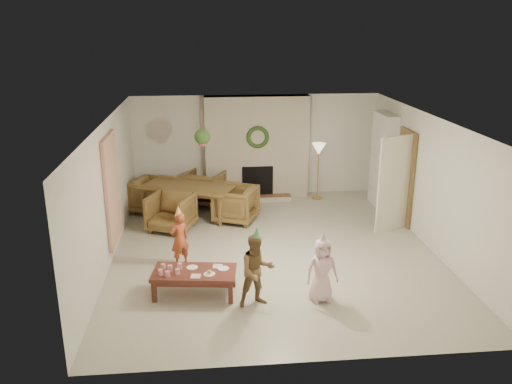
{
  "coord_description": "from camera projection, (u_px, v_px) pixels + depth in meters",
  "views": [
    {
      "loc": [
        -1.23,
        -9.16,
        4.14
      ],
      "look_at": [
        -0.3,
        0.4,
        1.05
      ],
      "focal_mm": 36.97,
      "sensor_mm": 36.0,
      "label": 1
    }
  ],
  "objects": [
    {
      "name": "bookshelf_shelf_a",
      "position": [
        380.0,
        188.0,
        12.36
      ],
      "size": [
        0.3,
        0.92,
        0.03
      ],
      "primitive_type": "cube",
      "color": "white",
      "rests_on": "bookshelf_carcass"
    },
    {
      "name": "dining_table",
      "position": [
        189.0,
        201.0,
        11.75
      ],
      "size": [
        2.3,
        1.82,
        0.71
      ],
      "primitive_type": "imported",
      "rotation": [
        0.0,
        0.0,
        -0.4
      ],
      "color": "brown",
      "rests_on": "floor"
    },
    {
      "name": "cup_a",
      "position": [
        160.0,
        272.0,
        8.18
      ],
      "size": [
        0.08,
        0.08,
        0.09
      ],
      "primitive_type": "cylinder",
      "rotation": [
        0.0,
        0.0,
        -0.13
      ],
      "color": "white",
      "rests_on": "coffee_table_top"
    },
    {
      "name": "fireplace_firebox",
      "position": [
        257.0,
        181.0,
        12.88
      ],
      "size": [
        0.75,
        0.12,
        0.75
      ],
      "primitive_type": "cube",
      "color": "black",
      "rests_on": "floor"
    },
    {
      "name": "coffee_leg_bl",
      "position": [
        161.0,
        276.0,
        8.66
      ],
      "size": [
        0.08,
        0.08,
        0.34
      ],
      "primitive_type": "cube",
      "rotation": [
        0.0,
        0.0,
        -0.13
      ],
      "color": "#5A291E",
      "rests_on": "floor"
    },
    {
      "name": "dining_chair_right",
      "position": [
        236.0,
        204.0,
        11.42
      ],
      "size": [
        1.12,
        1.11,
        0.78
      ],
      "primitive_type": "imported",
      "rotation": [
        0.0,
        0.0,
        -1.97
      ],
      "color": "brown",
      "rests_on": "floor"
    },
    {
      "name": "dining_chair_left",
      "position": [
        153.0,
        195.0,
        11.99
      ],
      "size": [
        1.12,
        1.11,
        0.78
      ],
      "primitive_type": "imported",
      "rotation": [
        0.0,
        0.0,
        1.17
      ],
      "color": "brown",
      "rests_on": "floor"
    },
    {
      "name": "wall_left",
      "position": [
        108.0,
        193.0,
        9.4
      ],
      "size": [
        0.0,
        7.0,
        7.0
      ],
      "primitive_type": "plane",
      "rotation": [
        1.57,
        0.0,
        1.57
      ],
      "color": "silver",
      "rests_on": "floor"
    },
    {
      "name": "floor",
      "position": [
        274.0,
        250.0,
        10.06
      ],
      "size": [
        7.0,
        7.0,
        0.0
      ],
      "primitive_type": "plane",
      "color": "#B7B29E",
      "rests_on": "ground"
    },
    {
      "name": "cup_b",
      "position": [
        163.0,
        266.0,
        8.37
      ],
      "size": [
        0.08,
        0.08,
        0.09
      ],
      "primitive_type": "cylinder",
      "rotation": [
        0.0,
        0.0,
        -0.13
      ],
      "color": "white",
      "rests_on": "coffee_table_top"
    },
    {
      "name": "coffee_table_top",
      "position": [
        194.0,
        273.0,
        8.33
      ],
      "size": [
        1.39,
        0.82,
        0.06
      ],
      "primitive_type": "cube",
      "rotation": [
        0.0,
        0.0,
        -0.13
      ],
      "color": "#5A291E",
      "rests_on": "floor"
    },
    {
      "name": "wall_back",
      "position": [
        256.0,
        146.0,
        12.99
      ],
      "size": [
        7.0,
        0.0,
        7.0
      ],
      "primitive_type": "plane",
      "rotation": [
        1.57,
        0.0,
        0.0
      ],
      "color": "silver",
      "rests_on": "floor"
    },
    {
      "name": "child_pink",
      "position": [
        322.0,
        270.0,
        8.1
      ],
      "size": [
        0.53,
        0.37,
        1.02
      ],
      "primitive_type": "imported",
      "rotation": [
        0.0,
        0.0,
        0.08
      ],
      "color": "#F1C1CC",
      "rests_on": "floor"
    },
    {
      "name": "door_frame",
      "position": [
        405.0,
        177.0,
        11.15
      ],
      "size": [
        0.05,
        0.86,
        2.04
      ],
      "primitive_type": "cube",
      "color": "brown",
      "rests_on": "floor"
    },
    {
      "name": "plate_b",
      "position": [
        209.0,
        274.0,
        8.21
      ],
      "size": [
        0.2,
        0.2,
        0.01
      ],
      "primitive_type": "cylinder",
      "rotation": [
        0.0,
        0.0,
        -0.13
      ],
      "color": "white",
      "rests_on": "coffee_table_top"
    },
    {
      "name": "fireplace_hearth",
      "position": [
        258.0,
        198.0,
        12.83
      ],
      "size": [
        1.6,
        0.3,
        0.12
      ],
      "primitive_type": "cube",
      "color": "brown",
      "rests_on": "floor"
    },
    {
      "name": "napkin_right",
      "position": [
        218.0,
        266.0,
        8.48
      ],
      "size": [
        0.17,
        0.17,
        0.01
      ],
      "primitive_type": "cube",
      "rotation": [
        0.0,
        0.0,
        -0.13
      ],
      "color": "#E5A9B2",
      "rests_on": "coffee_table_top"
    },
    {
      "name": "hanging_plant_pot",
      "position": [
        202.0,
        142.0,
        10.81
      ],
      "size": [
        0.16,
        0.16,
        0.12
      ],
      "primitive_type": "cylinder",
      "color": "#AB3E37",
      "rests_on": "hanging_plant_cord"
    },
    {
      "name": "bookshelf_carcass",
      "position": [
        383.0,
        161.0,
        12.16
      ],
      "size": [
        0.3,
        1.0,
        2.2
      ],
      "primitive_type": "cube",
      "color": "white",
      "rests_on": "floor"
    },
    {
      "name": "cup_e",
      "position": [
        178.0,
        272.0,
        8.2
      ],
      "size": [
        0.08,
        0.08,
        0.09
      ],
      "primitive_type": "cylinder",
      "rotation": [
        0.0,
        0.0,
        -0.13
      ],
      "color": "white",
      "rests_on": "coffee_table_top"
    },
    {
      "name": "food_scoop",
      "position": [
        209.0,
        272.0,
        8.2
      ],
      "size": [
        0.08,
        0.08,
        0.07
      ],
      "primitive_type": "sphere",
      "rotation": [
        0.0,
        0.0,
        -0.13
      ],
      "color": "tan",
      "rests_on": "plate_b"
    },
    {
      "name": "wall_front",
      "position": [
        312.0,
        274.0,
        6.36
      ],
      "size": [
        7.0,
        0.0,
        7.0
      ],
      "primitive_type": "plane",
      "rotation": [
        -1.57,
        0.0,
        0.0
      ],
      "color": "silver",
      "rests_on": "floor"
    },
    {
      "name": "bookshelf_shelf_c",
      "position": [
        383.0,
        155.0,
        12.11
      ],
      "size": [
        0.3,
        0.92,
        0.03
      ],
      "primitive_type": "cube",
      "color": "white",
      "rests_on": "bookshelf_carcass"
    },
    {
      "name": "dining_chair_near",
      "position": [
        171.0,
        212.0,
        10.93
      ],
      "size": [
        1.11,
        1.12,
        0.78
      ],
      "primitive_type": "imported",
      "rotation": [
        0.0,
        0.0,
        -0.4
      ],
      "color": "brown",
      "rests_on": "floor"
    },
    {
      "name": "coffee_leg_br",
      "position": [
        233.0,
        277.0,
        8.62
      ],
      "size": [
        0.08,
        0.08,
        0.34
      ],
      "primitive_type": "cube",
      "rotation": [
        0.0,
        0.0,
        -0.13
      ],
      "color": "#5A291E",
      "rests_on": "floor"
    },
    {
      "name": "party_hat_red",
      "position": [
        178.0,
        211.0,
        9.12
      ],
      "size": [
        0.16,
        0.16,
        0.19
      ],
      "primitive_type": "cone",
      "rotation": [
        0.0,
        0.0,
        0.24
      ],
      "color": "#F0E550",
      "rests_on": "child_red"
    },
    {
      "name": "party_hat_pink",
      "position": [
        323.0,
        237.0,
        7.93
      ],
      "size": [
        0.14,
        0.14,
        0.18
      ],
      "primitive_type": "cone",
      "rotation": [
        0.0,
        0.0,
        -0.09
      ],
      "color": "#B8B9BF",
      "rests_on": "child_pink"
    },
    {
      "name": "floor_lamp_shade",
      "position": [
        319.0,
        149.0,
        12.65
      ],
      "size": [
        0.33,
        0.33,
        0.28
      ],
      "primitive_type": "cone",
      "rotation": [
        3.14,
        0.0,
        0.0
      ],
      "color": "beige",
      "rests_on": "floor_lamp_post"
    },
    {
      "name": "cup_f",
      "position": [
        180.0,
        266.0,
        8.39
      ],
      "size": [
        0.08,
        0.08,
        0.09
      ],
      "primitive_type": "cylinder",
      "rotation": [
        0.0,
        0.0,
        -0.13
      ],
      "color": "white",
      "rests_on": "coffee_table_top"
    },
    {
      "name": "door_leaf",
      "position": [
        394.0,
        184.0,
        10.77
      ],
      "size": [
        0.77,
        0.32,
        2.0
      ],
      "primitive_type": "cube",
      "rotation": [
        0.0,
        0.0,
        -1.22
      ],
      "color": "beige",
      "rests_on": "floor"
    },
    {
      "name": "plate_a",
      "position": [
        192.0,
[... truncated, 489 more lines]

